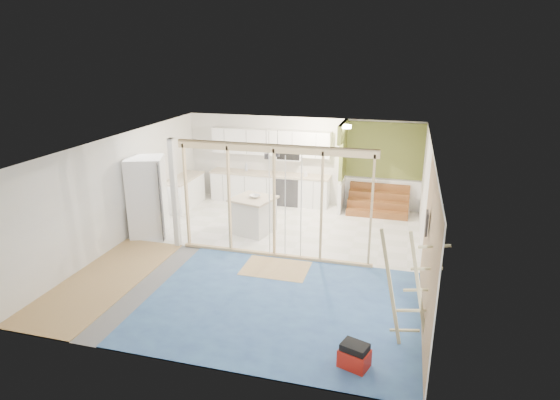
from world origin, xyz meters
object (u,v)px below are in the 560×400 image
(island, at_px, (254,216))
(ladder, at_px, (408,290))
(fridge, at_px, (148,197))
(toolbox, at_px, (354,356))

(island, distance_m, ladder, 5.45)
(fridge, height_order, ladder, fridge)
(ladder, bearing_deg, fridge, 159.49)
(island, relative_size, toolbox, 2.34)
(island, height_order, ladder, ladder)
(island, bearing_deg, fridge, -147.36)
(fridge, xyz_separation_m, ladder, (6.29, -3.09, -0.01))
(island, xyz_separation_m, toolbox, (3.10, -4.64, -0.28))
(fridge, xyz_separation_m, island, (2.49, 0.79, -0.53))
(fridge, height_order, island, fridge)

